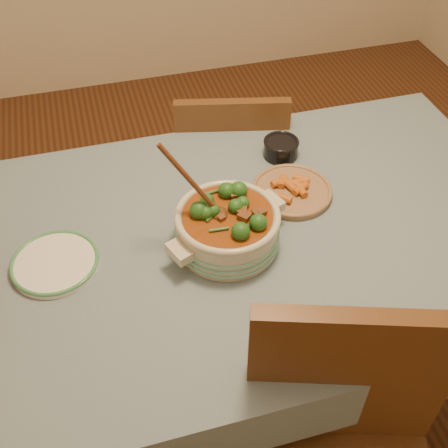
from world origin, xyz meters
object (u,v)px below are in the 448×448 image
object	(u,v)px
stew_casserole	(227,226)
condiment_bowl	(281,147)
fried_plate	(292,190)
white_plate	(55,263)
chair_far	(230,168)
dining_table	(256,252)

from	to	relation	value
stew_casserole	condiment_bowl	world-z (taller)	stew_casserole
fried_plate	condiment_bowl	bearing A→B (deg)	80.64
white_plate	condiment_bowl	size ratio (longest dim) A/B	2.12
fried_plate	chair_far	bearing A→B (deg)	96.44
stew_casserole	white_plate	xyz separation A→B (m)	(-0.47, 0.05, -0.06)
dining_table	chair_far	size ratio (longest dim) A/B	1.94
fried_plate	white_plate	bearing A→B (deg)	-171.87
dining_table	stew_casserole	distance (m)	0.19
white_plate	fried_plate	size ratio (longest dim) A/B	0.86
stew_casserole	fried_plate	size ratio (longest dim) A/B	1.18
white_plate	chair_far	distance (m)	0.93
dining_table	stew_casserole	bearing A→B (deg)	-164.44
stew_casserole	condiment_bowl	bearing A→B (deg)	50.55
condiment_bowl	white_plate	bearing A→B (deg)	-158.64
stew_casserole	chair_far	size ratio (longest dim) A/B	0.42
dining_table	chair_far	distance (m)	0.64
fried_plate	chair_far	size ratio (longest dim) A/B	0.35
white_plate	stew_casserole	bearing A→B (deg)	-5.78
dining_table	white_plate	bearing A→B (deg)	177.92
white_plate	fried_plate	bearing A→B (deg)	8.13
chair_far	condiment_bowl	bearing A→B (deg)	119.55
stew_casserole	chair_far	world-z (taller)	stew_casserole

